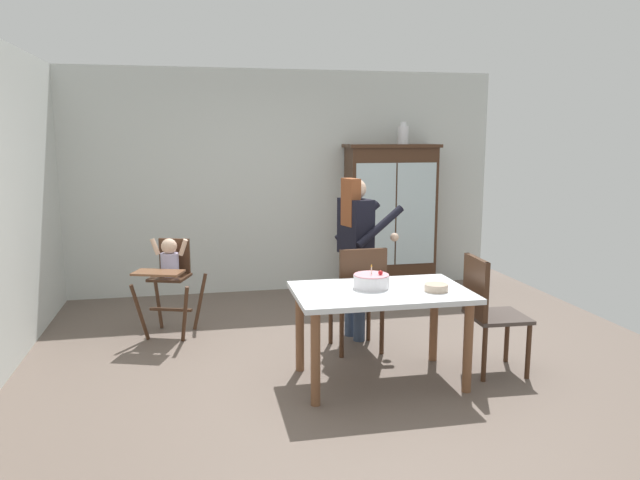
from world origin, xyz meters
name	(u,v)px	position (x,y,z in m)	size (l,w,h in m)	color
ground_plane	(332,364)	(0.00, 0.00, 0.00)	(6.24, 6.24, 0.00)	#66564C
wall_back	(284,182)	(0.00, 2.63, 1.35)	(5.32, 0.06, 2.70)	silver
china_cabinet	(390,217)	(1.30, 2.37, 0.91)	(1.15, 0.48, 1.81)	#422819
ceramic_vase	(403,134)	(1.44, 2.37, 1.93)	(0.13, 0.13, 0.27)	white
high_chair_with_toddler	(169,269)	(-1.35, 1.08, 0.65)	(0.73, 0.81, 0.95)	#422819
adult_person	(356,238)	(0.37, 0.61, 0.97)	(0.60, 0.58, 1.53)	#33425B
dining_table	(381,303)	(0.29, -0.42, 0.63)	(1.35, 0.86, 0.74)	silver
birthday_cake	(371,281)	(0.24, -0.34, 0.79)	(0.28, 0.28, 0.19)	white
serving_bowl	(436,288)	(0.69, -0.55, 0.77)	(0.18, 0.18, 0.06)	#C6AD93
dining_chair_far_side	(359,292)	(0.30, 0.22, 0.56)	(0.46, 0.46, 0.96)	#422819
dining_chair_right_end	(486,306)	(1.18, -0.43, 0.56)	(0.46, 0.46, 0.96)	#422819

